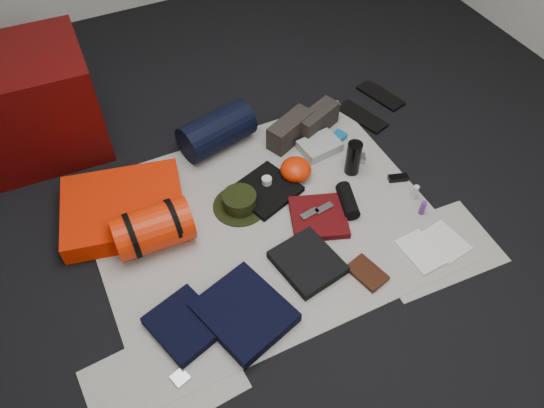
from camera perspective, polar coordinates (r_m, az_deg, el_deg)
name	(u,v)px	position (r m, az deg, el deg)	size (l,w,h in m)	color
floor	(264,223)	(2.61, -0.87, -2.02)	(4.50, 4.50, 0.02)	black
newspaper_mat	(264,221)	(2.60, -0.87, -1.84)	(1.60, 1.30, 0.01)	beige
newspaper_sheet_front_left	(163,380)	(2.24, -11.62, -18.05)	(0.58, 0.40, 0.00)	beige
newspaper_sheet_front_right	(434,249)	(2.62, 17.01, -4.60)	(0.58, 0.40, 0.00)	beige
red_cabinet	(27,105)	(3.07, -24.83, 9.67)	(0.68, 0.57, 0.57)	#460505
sleeping_pad	(124,209)	(2.68, -15.65, -0.47)	(0.58, 0.47, 0.10)	red
stuff_sack	(153,229)	(2.50, -12.64, -2.61)	(0.21, 0.21, 0.35)	red
sack_strap_left	(132,236)	(2.49, -14.82, -3.33)	(0.22, 0.22, 0.03)	black
sack_strap_right	(174,221)	(2.51, -10.51, -1.79)	(0.22, 0.22, 0.03)	black
navy_duffel	(217,131)	(2.91, -5.97, 7.83)	(0.21, 0.21, 0.40)	black
boonie_brim	(240,206)	(2.66, -3.47, -0.18)	(0.27, 0.27, 0.01)	black
boonie_crown	(240,200)	(2.63, -3.51, 0.40)	(0.17, 0.17, 0.07)	black
hiking_boot_left	(290,130)	(2.96, 1.97, 7.96)	(0.29, 0.11, 0.14)	#2B2622
hiking_boot_right	(317,120)	(3.03, 4.86, 8.96)	(0.28, 0.10, 0.14)	#2B2622
flip_flop_left	(362,117)	(3.19, 9.66, 9.24)	(0.11, 0.31, 0.02)	black
flip_flop_right	(381,96)	(3.37, 11.61, 11.35)	(0.11, 0.30, 0.02)	black
trousers_navy_a	(185,325)	(2.30, -9.36, -12.68)	(0.25, 0.28, 0.04)	black
trousers_navy_b	(244,313)	(2.29, -2.99, -11.58)	(0.32, 0.37, 0.06)	black
trousers_charcoal	(308,262)	(2.43, 3.85, -6.27)	(0.25, 0.29, 0.05)	black
black_tshirt	(266,190)	(2.71, -0.67, 1.51)	(0.29, 0.27, 0.03)	black
red_shirt	(318,217)	(2.60, 5.02, -1.42)	(0.27, 0.27, 0.04)	#4A080A
orange_stuff_sack	(296,169)	(2.76, 2.58, 3.73)	(0.16, 0.16, 0.11)	red
first_aid_pouch	(320,146)	(2.94, 5.14, 6.24)	(0.21, 0.16, 0.05)	#969D95
water_bottle	(353,158)	(2.79, 8.75, 4.92)	(0.08, 0.08, 0.20)	black
speaker	(348,201)	(2.66, 8.14, 0.36)	(0.08, 0.08, 0.20)	black
compact_camera	(357,158)	(2.90, 9.08, 4.88)	(0.09, 0.06, 0.04)	#A09FA4
cyan_case	(337,138)	(3.01, 7.02, 7.07)	(0.11, 0.07, 0.03)	#10609A
toiletry_purple	(423,208)	(2.70, 15.90, -0.40)	(0.03, 0.03, 0.08)	#5B277F
toiletry_clear	(415,192)	(2.76, 15.14, 1.23)	(0.03, 0.03, 0.08)	beige
paperback_book	(367,273)	(2.45, 10.19, -7.31)	(0.11, 0.17, 0.02)	black
map_booklet	(421,252)	(2.58, 15.73, -4.97)	(0.15, 0.22, 0.01)	silver
map_printout	(445,242)	(2.65, 18.10, -3.86)	(0.16, 0.21, 0.01)	silver
sunglasses	(398,178)	(2.85, 13.41, 2.75)	(0.10, 0.04, 0.03)	black
key_cluster	(180,378)	(2.22, -9.85, -17.92)	(0.06, 0.06, 0.01)	#A09FA4
tape_roll	(267,181)	(2.71, -0.57, 2.52)	(0.05, 0.05, 0.04)	beige
energy_bar_a	(310,214)	(2.58, 4.07, -1.06)	(0.10, 0.04, 0.01)	#A09FA4
energy_bar_b	(324,208)	(2.61, 5.61, -0.47)	(0.10, 0.04, 0.01)	#A09FA4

